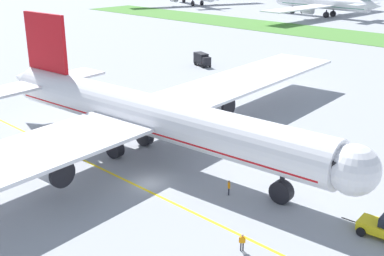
{
  "coord_description": "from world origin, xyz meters",
  "views": [
    {
      "loc": [
        39.44,
        -33.89,
        25.51
      ],
      "look_at": [
        -2.58,
        9.89,
        3.73
      ],
      "focal_mm": 46.01,
      "sensor_mm": 36.0,
      "label": 1
    }
  ],
  "objects_px": {
    "pushback_tug": "(382,227)",
    "ground_crew_marshaller_front": "(229,186)",
    "parked_airliner_far_centre": "(325,3)",
    "service_truck_baggage_loader": "(202,59)",
    "ground_crew_wingwalker_starboard": "(242,241)",
    "airliner_foreground": "(145,115)"
  },
  "relations": [
    {
      "from": "pushback_tug",
      "to": "ground_crew_wingwalker_starboard",
      "type": "height_order",
      "value": "pushback_tug"
    },
    {
      "from": "service_truck_baggage_loader",
      "to": "ground_crew_wingwalker_starboard",
      "type": "bearing_deg",
      "value": -44.59
    },
    {
      "from": "ground_crew_marshaller_front",
      "to": "parked_airliner_far_centre",
      "type": "distance_m",
      "value": 167.79
    },
    {
      "from": "service_truck_baggage_loader",
      "to": "parked_airliner_far_centre",
      "type": "height_order",
      "value": "parked_airliner_far_centre"
    },
    {
      "from": "airliner_foreground",
      "to": "parked_airliner_far_centre",
      "type": "relative_size",
      "value": 1.23
    },
    {
      "from": "ground_crew_marshaller_front",
      "to": "parked_airliner_far_centre",
      "type": "bearing_deg",
      "value": 116.07
    },
    {
      "from": "ground_crew_marshaller_front",
      "to": "airliner_foreground",
      "type": "bearing_deg",
      "value": 176.63
    },
    {
      "from": "airliner_foreground",
      "to": "parked_airliner_far_centre",
      "type": "xyz_separation_m",
      "value": [
        -58.92,
        149.79,
        -0.39
      ]
    },
    {
      "from": "airliner_foreground",
      "to": "ground_crew_marshaller_front",
      "type": "xyz_separation_m",
      "value": [
        14.8,
        -0.87,
        -4.76
      ]
    },
    {
      "from": "ground_crew_marshaller_front",
      "to": "ground_crew_wingwalker_starboard",
      "type": "distance_m",
      "value": 10.88
    },
    {
      "from": "ground_crew_wingwalker_starboard",
      "to": "service_truck_baggage_loader",
      "type": "xyz_separation_m",
      "value": [
        -54.54,
        53.77,
        0.58
      ]
    },
    {
      "from": "parked_airliner_far_centre",
      "to": "pushback_tug",
      "type": "bearing_deg",
      "value": -58.65
    },
    {
      "from": "airliner_foreground",
      "to": "pushback_tug",
      "type": "relative_size",
      "value": 15.98
    },
    {
      "from": "ground_crew_marshaller_front",
      "to": "parked_airliner_far_centre",
      "type": "height_order",
      "value": "parked_airliner_far_centre"
    },
    {
      "from": "pushback_tug",
      "to": "ground_crew_marshaller_front",
      "type": "xyz_separation_m",
      "value": [
        -15.94,
        -3.48,
        0.05
      ]
    },
    {
      "from": "airliner_foreground",
      "to": "ground_crew_wingwalker_starboard",
      "type": "height_order",
      "value": "airliner_foreground"
    },
    {
      "from": "airliner_foreground",
      "to": "ground_crew_wingwalker_starboard",
      "type": "bearing_deg",
      "value": -20.41
    },
    {
      "from": "airliner_foreground",
      "to": "ground_crew_wingwalker_starboard",
      "type": "xyz_separation_m",
      "value": [
        22.64,
        -8.42,
        -4.8
      ]
    },
    {
      "from": "ground_crew_marshaller_front",
      "to": "service_truck_baggage_loader",
      "type": "bearing_deg",
      "value": 135.3
    },
    {
      "from": "ground_crew_marshaller_front",
      "to": "ground_crew_wingwalker_starboard",
      "type": "bearing_deg",
      "value": -43.94
    },
    {
      "from": "airliner_foreground",
      "to": "ground_crew_wingwalker_starboard",
      "type": "distance_m",
      "value": 24.63
    },
    {
      "from": "pushback_tug",
      "to": "ground_crew_marshaller_front",
      "type": "distance_m",
      "value": 16.31
    }
  ]
}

